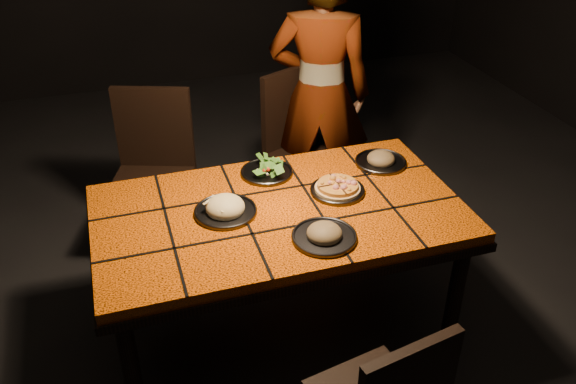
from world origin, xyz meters
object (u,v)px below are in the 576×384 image
object	(u,v)px
chair_far_right	(303,138)
plate_pizza	(337,189)
plate_pasta	(225,209)
diner	(320,94)
dining_table	(279,223)
chair_far_left	(153,163)

from	to	relation	value
chair_far_right	plate_pizza	xyz separation A→B (m)	(-0.15, -0.93, 0.22)
plate_pizza	plate_pasta	bearing A→B (deg)	-178.42
plate_pasta	diner	bearing A→B (deg)	50.53
diner	plate_pasta	world-z (taller)	diner
diner	dining_table	bearing A→B (deg)	83.39
chair_far_left	plate_pasta	distance (m)	0.96
chair_far_left	diner	size ratio (longest dim) A/B	0.59
chair_far_left	plate_pizza	distance (m)	1.18
diner	plate_pasta	distance (m)	1.23
chair_far_left	chair_far_right	distance (m)	0.90
chair_far_left	plate_pizza	bearing A→B (deg)	-30.13
diner	plate_pizza	world-z (taller)	diner
chair_far_right	diner	bearing A→B (deg)	-20.84
plate_pasta	chair_far_left	bearing A→B (deg)	103.91
plate_pizza	plate_pasta	distance (m)	0.53
plate_pizza	dining_table	bearing A→B (deg)	-170.54
diner	chair_far_left	bearing A→B (deg)	25.11
diner	plate_pizza	distance (m)	0.97
chair_far_left	plate_pizza	xyz separation A→B (m)	(0.75, -0.89, 0.22)
chair_far_left	plate_pasta	bearing A→B (deg)	-56.32
dining_table	chair_far_right	xyz separation A→B (m)	(0.44, 0.97, -0.12)
plate_pasta	dining_table	bearing A→B (deg)	-8.54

